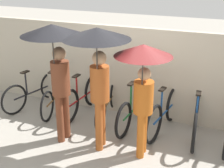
{
  "coord_description": "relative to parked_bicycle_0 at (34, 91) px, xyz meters",
  "views": [
    {
      "loc": [
        1.97,
        -3.91,
        3.07
      ],
      "look_at": [
        0.0,
        0.98,
        1.0
      ],
      "focal_mm": 50.0,
      "sensor_mm": 36.0,
      "label": 1
    }
  ],
  "objects": [
    {
      "name": "ground_plane",
      "position": [
        2.09,
        -1.46,
        -0.36
      ],
      "size": [
        30.0,
        30.0,
        0.0
      ],
      "primitive_type": "plane",
      "color": "gray"
    },
    {
      "name": "back_wall",
      "position": [
        2.09,
        0.45,
        0.58
      ],
      "size": [
        12.19,
        0.12,
        1.88
      ],
      "color": "#B2A893",
      "rests_on": "ground"
    },
    {
      "name": "parked_bicycle_4",
      "position": [
        2.39,
        -0.04,
        0.01
      ],
      "size": [
        0.44,
        1.72,
        1.05
      ],
      "rotation": [
        0.0,
        0.0,
        1.5
      ],
      "color": "black",
      "rests_on": "ground"
    },
    {
      "name": "parked_bicycle_1",
      "position": [
        0.59,
        0.0,
        -0.01
      ],
      "size": [
        0.47,
        1.69,
        0.99
      ],
      "rotation": [
        0.0,
        0.0,
        1.74
      ],
      "color": "black",
      "rests_on": "ground"
    },
    {
      "name": "pedestrian_trailing",
      "position": [
        2.84,
        -1.06,
        1.13
      ],
      "size": [
        0.88,
        0.88,
        1.96
      ],
      "rotation": [
        0.0,
        0.0,
        3.21
      ],
      "color": "#B25619",
      "rests_on": "ground"
    },
    {
      "name": "parked_bicycle_2",
      "position": [
        1.19,
        0.03,
        0.03
      ],
      "size": [
        0.44,
        1.75,
        0.99
      ],
      "rotation": [
        0.0,
        0.0,
        1.49
      ],
      "color": "black",
      "rests_on": "ground"
    },
    {
      "name": "parked_bicycle_0",
      "position": [
        0.0,
        0.0,
        0.0
      ],
      "size": [
        0.58,
        1.71,
        1.07
      ],
      "rotation": [
        0.0,
        0.0,
        1.33
      ],
      "color": "black",
      "rests_on": "ground"
    },
    {
      "name": "parked_bicycle_5",
      "position": [
        2.99,
        -0.03,
        0.03
      ],
      "size": [
        0.45,
        1.73,
        1.0
      ],
      "rotation": [
        0.0,
        0.0,
        1.43
      ],
      "color": "black",
      "rests_on": "ground"
    },
    {
      "name": "parked_bicycle_6",
      "position": [
        3.59,
        -0.04,
        0.01
      ],
      "size": [
        0.44,
        1.69,
        1.03
      ],
      "rotation": [
        0.0,
        0.0,
        1.66
      ],
      "color": "black",
      "rests_on": "ground"
    },
    {
      "name": "pedestrian_leading",
      "position": [
        1.35,
        -1.12,
        1.34
      ],
      "size": [
        1.01,
        1.01,
        2.16
      ],
      "rotation": [
        0.0,
        0.0,
        3.02
      ],
      "color": "brown",
      "rests_on": "ground"
    },
    {
      "name": "pedestrian_center",
      "position": [
        2.11,
        -1.11,
        1.36
      ],
      "size": [
        1.07,
        1.07,
        2.16
      ],
      "rotation": [
        0.0,
        0.0,
        3.29
      ],
      "color": "#9E4C1E",
      "rests_on": "ground"
    },
    {
      "name": "parked_bicycle_3",
      "position": [
        1.79,
        0.06,
        0.01
      ],
      "size": [
        0.44,
        1.78,
        1.0
      ],
      "rotation": [
        0.0,
        0.0,
        1.7
      ],
      "color": "black",
      "rests_on": "ground"
    }
  ]
}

